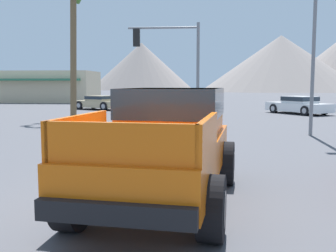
{
  "coord_description": "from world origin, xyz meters",
  "views": [
    {
      "loc": [
        0.86,
        -6.48,
        2.01
      ],
      "look_at": [
        0.22,
        0.99,
        1.21
      ],
      "focal_mm": 42.0,
      "sensor_mm": 36.0,
      "label": 1
    }
  ],
  "objects_px": {
    "traffic_light_main": "(170,53)",
    "street_lamp_post": "(315,12)",
    "orange_pickup_truck": "(167,137)",
    "parked_car_tan": "(99,102)",
    "palm_tree_short": "(73,13)",
    "parked_car_white": "(299,105)"
  },
  "relations": [
    {
      "from": "traffic_light_main",
      "to": "palm_tree_short",
      "type": "distance_m",
      "value": 6.49
    },
    {
      "from": "parked_car_white",
      "to": "palm_tree_short",
      "type": "xyz_separation_m",
      "value": [
        -14.01,
        -4.81,
        5.48
      ]
    },
    {
      "from": "orange_pickup_truck",
      "to": "parked_car_tan",
      "type": "distance_m",
      "value": 24.99
    },
    {
      "from": "street_lamp_post",
      "to": "orange_pickup_truck",
      "type": "bearing_deg",
      "value": -118.66
    },
    {
      "from": "parked_car_white",
      "to": "traffic_light_main",
      "type": "bearing_deg",
      "value": -175.21
    },
    {
      "from": "palm_tree_short",
      "to": "parked_car_white",
      "type": "bearing_deg",
      "value": 18.96
    },
    {
      "from": "traffic_light_main",
      "to": "palm_tree_short",
      "type": "height_order",
      "value": "palm_tree_short"
    },
    {
      "from": "parked_car_tan",
      "to": "orange_pickup_truck",
      "type": "bearing_deg",
      "value": -136.87
    },
    {
      "from": "orange_pickup_truck",
      "to": "palm_tree_short",
      "type": "distance_m",
      "value": 17.8
    },
    {
      "from": "parked_car_white",
      "to": "street_lamp_post",
      "type": "bearing_deg",
      "value": -135.03
    },
    {
      "from": "parked_car_white",
      "to": "parked_car_tan",
      "type": "height_order",
      "value": "parked_car_white"
    },
    {
      "from": "traffic_light_main",
      "to": "street_lamp_post",
      "type": "height_order",
      "value": "street_lamp_post"
    },
    {
      "from": "orange_pickup_truck",
      "to": "traffic_light_main",
      "type": "xyz_separation_m",
      "value": [
        -1.08,
        13.89,
        2.55
      ]
    },
    {
      "from": "parked_car_tan",
      "to": "street_lamp_post",
      "type": "distance_m",
      "value": 19.83
    },
    {
      "from": "traffic_light_main",
      "to": "street_lamp_post",
      "type": "distance_m",
      "value": 7.83
    },
    {
      "from": "parked_car_tan",
      "to": "palm_tree_short",
      "type": "bearing_deg",
      "value": -149.31
    },
    {
      "from": "parked_car_tan",
      "to": "street_lamp_post",
      "type": "height_order",
      "value": "street_lamp_post"
    },
    {
      "from": "traffic_light_main",
      "to": "palm_tree_short",
      "type": "relative_size",
      "value": 0.63
    },
    {
      "from": "orange_pickup_truck",
      "to": "street_lamp_post",
      "type": "relative_size",
      "value": 0.65
    },
    {
      "from": "street_lamp_post",
      "to": "palm_tree_short",
      "type": "distance_m",
      "value": 13.56
    },
    {
      "from": "parked_car_white",
      "to": "street_lamp_post",
      "type": "distance_m",
      "value": 12.46
    },
    {
      "from": "parked_car_white",
      "to": "palm_tree_short",
      "type": "relative_size",
      "value": 0.58
    }
  ]
}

